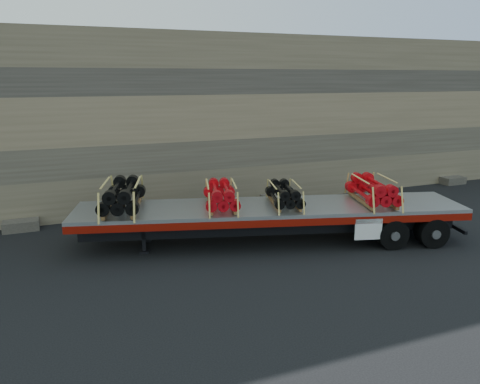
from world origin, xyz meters
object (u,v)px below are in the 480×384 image
Objects in this scene: bundle_front at (122,197)px; bundle_midrear at (284,195)px; bundle_midfront at (221,196)px; bundle_rear at (373,191)px; trailer at (270,224)px.

bundle_front is 1.28× the size of bundle_midrear.
bundle_rear reaches higher than bundle_midfront.
bundle_rear reaches higher than bundle_midrear.
bundle_rear is (4.82, -1.33, 0.03)m from bundle_midfront.
bundle_rear is at bearing -0.00° from trailer.
trailer is 5.16× the size of bundle_front.
bundle_front is (-4.49, 1.24, 1.05)m from trailer.
bundle_midfront is at bearing 180.00° from bundle_midrear.
bundle_midrear is 2.95m from bundle_rear.
bundle_midrear is 0.85× the size of bundle_rear.
bundle_rear is at bearing 0.00° from bundle_front.
trailer is 4.77m from bundle_front.
bundle_front reaches higher than bundle_midrear.
bundle_midrear is at bearing -0.00° from trailer.
trailer is 3.56m from bundle_rear.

